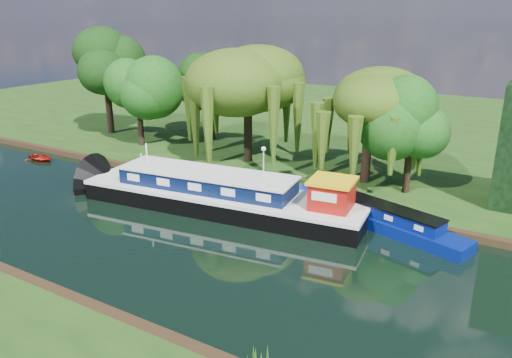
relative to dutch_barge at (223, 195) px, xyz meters
The scene contains 14 objects.
ground 4.90m from the dutch_barge, 99.14° to the right, with size 120.00×120.00×0.00m, color black.
far_bank 29.29m from the dutch_barge, 91.49° to the left, with size 120.00×52.00×0.45m, color #1D390F.
dutch_barge is the anchor object (origin of this frame).
narrowboat 10.22m from the dutch_barge, 14.57° to the left, with size 11.30×5.07×1.64m.
red_dinghy 20.64m from the dutch_barge, behind, with size 2.07×2.89×0.60m, color #97100B.
willow_left 11.81m from the dutch_barge, 112.37° to the left, with size 7.62×7.62×9.13m.
willow_right 12.31m from the dutch_barge, 54.28° to the left, with size 6.21×6.21×7.56m.
tree_far_left 18.48m from the dutch_barge, 150.53° to the left, with size 4.99×4.99×8.04m.
tree_far_back 25.08m from the dutch_barge, 153.52° to the left, with size 5.75×5.75×9.67m.
tree_far_mid 18.56m from the dutch_barge, 127.78° to the left, with size 4.66×4.66×7.62m.
tree_far_right 13.63m from the dutch_barge, 40.67° to the left, with size 4.29×4.29×7.02m.
lamppost 5.94m from the dutch_barge, 92.59° to the left, with size 0.36×0.36×2.56m.
mooring_posts 3.88m from the dutch_barge, 108.97° to the left, with size 19.16×0.16×1.00m.
reeds_near 13.75m from the dutch_barge, 63.58° to the right, with size 33.70×1.50×1.10m.
Camera 1 is at (18.53, -20.78, 12.61)m, focal length 35.00 mm.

